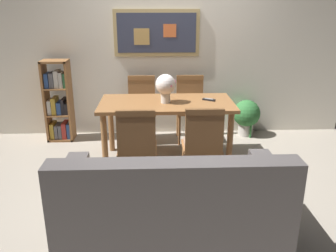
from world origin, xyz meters
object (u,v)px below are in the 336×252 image
at_px(dining_chair_far_left, 142,103).
at_px(flower_vase, 166,86).
at_px(dining_chair_near_right, 203,141).
at_px(bookshelf, 59,104).
at_px(dining_table, 167,110).
at_px(potted_ivy, 246,115).
at_px(dining_chair_near_left, 137,143).
at_px(dining_chair_far_right, 190,103).
at_px(leather_couch, 171,208).
at_px(tv_remote, 209,100).

xyz_separation_m(dining_chair_far_left, flower_vase, (0.31, -0.78, 0.43)).
xyz_separation_m(dining_chair_near_right, bookshelf, (-1.83, 1.51, -0.00)).
bearing_deg(dining_chair_near_right, dining_chair_far_left, 114.39).
bearing_deg(dining_chair_far_left, flower_vase, -67.98).
distance_m(dining_table, dining_chair_far_left, 0.82).
relative_size(dining_chair_near_right, potted_ivy, 1.51).
xyz_separation_m(dining_chair_near_right, dining_chair_near_left, (-0.67, -0.02, 0.00)).
distance_m(dining_table, dining_chair_far_right, 0.83).
distance_m(dining_chair_near_right, leather_couch, 0.98).
xyz_separation_m(dining_chair_far_left, bookshelf, (-1.17, 0.04, -0.00)).
bearing_deg(dining_table, potted_ivy, 34.42).
xyz_separation_m(bookshelf, flower_vase, (1.48, -0.82, 0.43)).
bearing_deg(potted_ivy, leather_couch, -116.73).
height_order(dining_chair_far_left, flower_vase, flower_vase).
bearing_deg(dining_chair_near_right, dining_chair_far_right, 89.18).
bearing_deg(dining_chair_far_left, dining_chair_far_right, -0.04).
xyz_separation_m(dining_chair_near_left, tv_remote, (0.84, 0.79, 0.23)).
distance_m(dining_chair_near_right, dining_chair_far_left, 1.62).
bearing_deg(leather_couch, dining_chair_far_right, 80.71).
xyz_separation_m(potted_ivy, flower_vase, (-1.22, -0.87, 0.66)).
xyz_separation_m(dining_chair_far_left, dining_chair_near_left, (-0.00, -1.49, 0.00)).
relative_size(dining_table, dining_chair_far_right, 1.76).
height_order(dining_chair_near_left, flower_vase, flower_vase).
bearing_deg(potted_ivy, bookshelf, -178.88).
distance_m(leather_couch, tv_remote, 1.80).
bearing_deg(flower_vase, dining_chair_near_right, -63.06).
bearing_deg(leather_couch, flower_vase, 89.62).
relative_size(dining_chair_far_right, bookshelf, 0.80).
relative_size(leather_couch, bookshelf, 1.57).
bearing_deg(dining_chair_near_left, dining_chair_far_right, 65.07).
xyz_separation_m(dining_chair_far_right, tv_remote, (0.15, -0.70, 0.23)).
relative_size(dining_chair_near_right, dining_chair_near_left, 1.00).
distance_m(dining_table, potted_ivy, 1.51).
xyz_separation_m(dining_chair_far_left, leather_couch, (0.30, -2.36, -0.23)).
bearing_deg(bookshelf, dining_chair_near_right, -39.51).
distance_m(dining_chair_near_left, tv_remote, 1.18).
bearing_deg(dining_chair_far_right, flower_vase, -115.75).
bearing_deg(dining_chair_far_left, dining_chair_near_right, -65.61).
distance_m(dining_chair_near_left, leather_couch, 0.95).
distance_m(dining_chair_far_right, bookshelf, 1.86).
height_order(dining_table, potted_ivy, dining_table).
relative_size(dining_chair_far_right, potted_ivy, 1.51).
bearing_deg(tv_remote, leather_couch, -107.94).
bearing_deg(dining_table, dining_chair_far_left, 113.76).
relative_size(dining_chair_near_right, bookshelf, 0.80).
bearing_deg(bookshelf, dining_chair_far_right, -1.19).
bearing_deg(dining_chair_near_left, dining_chair_near_right, 1.44).
bearing_deg(dining_chair_near_right, flower_vase, 116.94).
xyz_separation_m(leather_couch, potted_ivy, (1.23, 2.45, -0.00)).
xyz_separation_m(dining_chair_far_right, dining_chair_near_left, (-0.69, -1.49, 0.00)).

